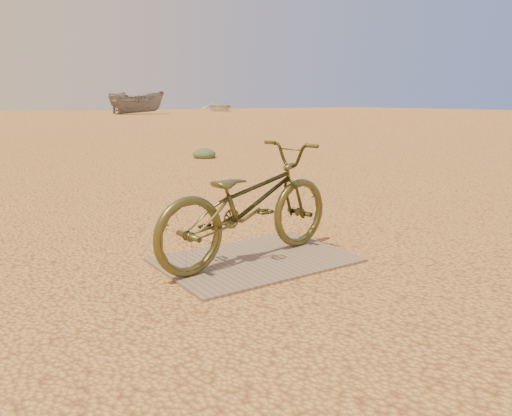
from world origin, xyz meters
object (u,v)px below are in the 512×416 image
plywood_board (256,260)px  boat_far_right (220,106)px  boat_mid_right (137,103)px  bicycle (248,203)px

plywood_board → boat_far_right: size_ratio=0.30×
plywood_board → boat_far_right: bearing=60.7°
boat_far_right → boat_mid_right: bearing=-137.4°
plywood_board → boat_mid_right: (14.29, 40.87, 1.02)m
bicycle → boat_far_right: (26.68, 47.48, 0.04)m
plywood_board → bicycle: bicycle is taller
boat_mid_right → boat_far_right: bearing=-63.4°
bicycle → boat_mid_right: (14.35, 40.83, 0.53)m
bicycle → boat_mid_right: boat_mid_right is taller
plywood_board → boat_far_right: 54.47m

